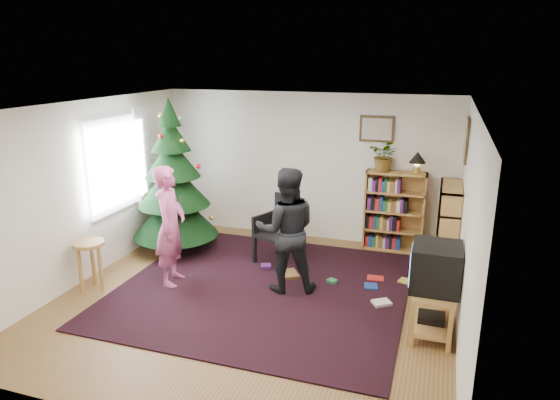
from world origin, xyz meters
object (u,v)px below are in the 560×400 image
(picture_right, at_px, (467,140))
(stool, at_px, (90,253))
(armchair, at_px, (280,226))
(person_standing, at_px, (170,226))
(potted_plant, at_px, (385,156))
(person_by_chair, at_px, (286,231))
(christmas_tree, at_px, (174,189))
(tv_stand, at_px, (432,306))
(picture_back, at_px, (377,129))
(bookshelf_back, at_px, (394,211))
(crt_tv, at_px, (436,267))
(table_lamp, at_px, (417,159))
(bookshelf_right, at_px, (447,228))

(picture_right, relative_size, stool, 0.87)
(armchair, height_order, person_standing, person_standing)
(armchair, xyz_separation_m, potted_plant, (1.40, 1.03, 1.00))
(potted_plant, bearing_deg, person_by_chair, -117.19)
(armchair, height_order, potted_plant, potted_plant)
(armchair, relative_size, stool, 1.50)
(christmas_tree, bearing_deg, picture_right, 7.19)
(tv_stand, bearing_deg, armchair, 148.11)
(stool, bearing_deg, picture_right, 25.13)
(armchair, height_order, person_by_chair, person_by_chair)
(picture_back, bearing_deg, christmas_tree, -157.01)
(picture_right, distance_m, bookshelf_back, 1.71)
(bookshelf_back, distance_m, armchair, 1.91)
(picture_back, distance_m, christmas_tree, 3.38)
(christmas_tree, relative_size, crt_tv, 4.22)
(picture_right, relative_size, bookshelf_back, 0.46)
(picture_back, height_order, person_by_chair, picture_back)
(picture_right, bearing_deg, armchair, -170.21)
(crt_tv, distance_m, person_standing, 3.49)
(person_standing, bearing_deg, tv_stand, -105.04)
(crt_tv, relative_size, stool, 0.85)
(picture_right, distance_m, table_lamp, 0.98)
(tv_stand, relative_size, armchair, 0.79)
(christmas_tree, relative_size, bookshelf_back, 1.90)
(tv_stand, height_order, person_by_chair, person_by_chair)
(armchair, xyz_separation_m, person_standing, (-1.18, -1.22, 0.28))
(bookshelf_right, xyz_separation_m, armchair, (-2.43, -0.41, -0.11))
(bookshelf_back, relative_size, person_by_chair, 0.76)
(christmas_tree, bearing_deg, crt_tv, -18.17)
(stool, xyz_separation_m, table_lamp, (4.02, 2.78, 1.00))
(potted_plant, bearing_deg, bookshelf_right, -31.08)
(picture_right, xyz_separation_m, stool, (-4.68, -2.19, -1.42))
(armchair, distance_m, potted_plant, 2.01)
(bookshelf_back, distance_m, bookshelf_right, 1.03)
(person_standing, bearing_deg, bookshelf_right, -77.12)
(christmas_tree, xyz_separation_m, person_by_chair, (2.15, -0.83, -0.18))
(armchair, bearing_deg, table_lamp, 52.69)
(table_lamp, bearing_deg, christmas_tree, -162.77)
(picture_right, xyz_separation_m, tv_stand, (-0.26, -1.88, -1.63))
(christmas_tree, bearing_deg, person_by_chair, -21.08)
(potted_plant, bearing_deg, table_lamp, 0.00)
(armchair, bearing_deg, bookshelf_right, 33.88)
(tv_stand, relative_size, stool, 1.19)
(picture_back, height_order, bookshelf_back, picture_back)
(picture_back, xyz_separation_m, person_by_chair, (-0.84, -2.10, -1.10))
(bookshelf_right, relative_size, table_lamp, 3.77)
(tv_stand, bearing_deg, table_lamp, 99.32)
(picture_right, xyz_separation_m, table_lamp, (-0.66, 0.59, -0.42))
(picture_back, xyz_separation_m, table_lamp, (0.67, -0.14, -0.42))
(christmas_tree, height_order, person_standing, christmas_tree)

